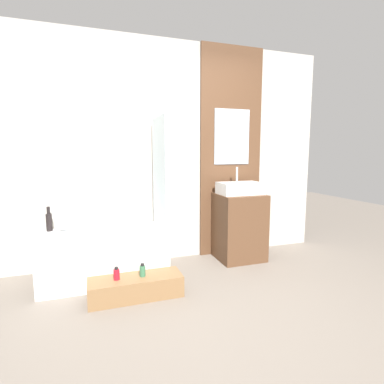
{
  "coord_description": "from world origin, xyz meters",
  "views": [
    {
      "loc": [
        -0.82,
        -1.94,
        1.32
      ],
      "look_at": [
        0.08,
        0.72,
        0.94
      ],
      "focal_mm": 28.0,
      "sensor_mm": 36.0,
      "label": 1
    }
  ],
  "objects_px": {
    "vase_round_light": "(64,225)",
    "bottle_soap_secondary": "(142,271)",
    "bottle_soap_primary": "(117,274)",
    "wooden_step_bench": "(136,287)",
    "bathtub": "(105,255)",
    "vase_tall_dark": "(49,221)",
    "sink": "(240,188)"
  },
  "relations": [
    {
      "from": "sink",
      "to": "bottle_soap_primary",
      "type": "bearing_deg",
      "value": -158.51
    },
    {
      "from": "vase_tall_dark",
      "to": "sink",
      "type": "bearing_deg",
      "value": -4.92
    },
    {
      "from": "wooden_step_bench",
      "to": "bathtub",
      "type": "bearing_deg",
      "value": 114.66
    },
    {
      "from": "vase_tall_dark",
      "to": "bottle_soap_primary",
      "type": "xyz_separation_m",
      "value": [
        0.61,
        -0.78,
        -0.35
      ]
    },
    {
      "from": "vase_tall_dark",
      "to": "vase_round_light",
      "type": "bearing_deg",
      "value": -11.83
    },
    {
      "from": "wooden_step_bench",
      "to": "bottle_soap_secondary",
      "type": "xyz_separation_m",
      "value": [
        0.06,
        0.0,
        0.15
      ]
    },
    {
      "from": "vase_round_light",
      "to": "bottle_soap_primary",
      "type": "relative_size",
      "value": 1.04
    },
    {
      "from": "bathtub",
      "to": "vase_round_light",
      "type": "height_order",
      "value": "vase_round_light"
    },
    {
      "from": "bathtub",
      "to": "bottle_soap_secondary",
      "type": "height_order",
      "value": "bathtub"
    },
    {
      "from": "wooden_step_bench",
      "to": "vase_tall_dark",
      "type": "bearing_deg",
      "value": 134.92
    },
    {
      "from": "bathtub",
      "to": "wooden_step_bench",
      "type": "xyz_separation_m",
      "value": [
        0.24,
        -0.53,
        -0.15
      ]
    },
    {
      "from": "vase_tall_dark",
      "to": "bottle_soap_primary",
      "type": "height_order",
      "value": "vase_tall_dark"
    },
    {
      "from": "bathtub",
      "to": "sink",
      "type": "height_order",
      "value": "sink"
    },
    {
      "from": "bathtub",
      "to": "sink",
      "type": "relative_size",
      "value": 2.39
    },
    {
      "from": "bottle_soap_primary",
      "to": "bottle_soap_secondary",
      "type": "relative_size",
      "value": 0.97
    },
    {
      "from": "vase_round_light",
      "to": "bottle_soap_primary",
      "type": "bearing_deg",
      "value": -58.03
    },
    {
      "from": "bathtub",
      "to": "vase_tall_dark",
      "type": "distance_m",
      "value": 0.69
    },
    {
      "from": "bottle_soap_primary",
      "to": "wooden_step_bench",
      "type": "bearing_deg",
      "value": 0.0
    },
    {
      "from": "bathtub",
      "to": "bottle_soap_primary",
      "type": "relative_size",
      "value": 10.65
    },
    {
      "from": "bathtub",
      "to": "bottle_soap_primary",
      "type": "bearing_deg",
      "value": -81.84
    },
    {
      "from": "bottle_soap_primary",
      "to": "sink",
      "type": "bearing_deg",
      "value": 21.49
    },
    {
      "from": "vase_tall_dark",
      "to": "bottle_soap_primary",
      "type": "bearing_deg",
      "value": -51.92
    },
    {
      "from": "vase_round_light",
      "to": "bathtub",
      "type": "bearing_deg",
      "value": -29.55
    },
    {
      "from": "bathtub",
      "to": "wooden_step_bench",
      "type": "height_order",
      "value": "bathtub"
    },
    {
      "from": "vase_round_light",
      "to": "bottle_soap_secondary",
      "type": "height_order",
      "value": "vase_round_light"
    },
    {
      "from": "wooden_step_bench",
      "to": "vase_round_light",
      "type": "relative_size",
      "value": 6.95
    },
    {
      "from": "vase_round_light",
      "to": "wooden_step_bench",
      "type": "bearing_deg",
      "value": -49.76
    },
    {
      "from": "sink",
      "to": "vase_tall_dark",
      "type": "distance_m",
      "value": 2.16
    },
    {
      "from": "wooden_step_bench",
      "to": "vase_round_light",
      "type": "distance_m",
      "value": 1.08
    },
    {
      "from": "sink",
      "to": "bottle_soap_secondary",
      "type": "distance_m",
      "value": 1.56
    },
    {
      "from": "sink",
      "to": "bottle_soap_primary",
      "type": "relative_size",
      "value": 4.45
    },
    {
      "from": "vase_round_light",
      "to": "bottle_soap_secondary",
      "type": "relative_size",
      "value": 1.01
    }
  ]
}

